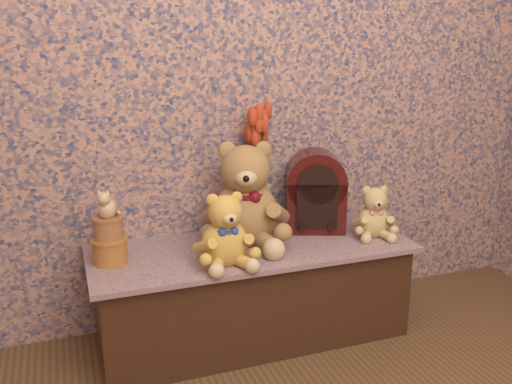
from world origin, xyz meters
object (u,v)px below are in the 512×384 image
at_px(biscuit_tin_lower, 110,251).
at_px(cat_figurine, 106,202).
at_px(teddy_large, 245,189).
at_px(cathedral_radio, 315,190).
at_px(ceramic_vase, 257,209).
at_px(teddy_medium, 224,225).
at_px(teddy_small, 374,209).

xyz_separation_m(biscuit_tin_lower, cat_figurine, (0.00, 0.00, 0.19)).
distance_m(teddy_large, cathedral_radio, 0.35).
distance_m(teddy_large, ceramic_vase, 0.18).
bearing_deg(biscuit_tin_lower, cat_figurine, 0.00).
bearing_deg(teddy_medium, teddy_large, 51.90).
distance_m(cathedral_radio, biscuit_tin_lower, 0.91).
distance_m(teddy_medium, teddy_small, 0.69).
bearing_deg(teddy_medium, cathedral_radio, 26.36).
xyz_separation_m(ceramic_vase, biscuit_tin_lower, (-0.64, -0.14, -0.06)).
bearing_deg(teddy_large, cat_figurine, -158.49).
xyz_separation_m(teddy_large, cathedral_radio, (0.34, 0.06, -0.05)).
relative_size(teddy_medium, biscuit_tin_lower, 2.28).
bearing_deg(teddy_large, teddy_small, 6.36).
height_order(teddy_large, ceramic_vase, teddy_large).
height_order(teddy_large, cat_figurine, teddy_large).
xyz_separation_m(teddy_medium, cat_figurine, (-0.40, 0.15, 0.09)).
distance_m(teddy_large, teddy_medium, 0.25).
bearing_deg(cat_figurine, ceramic_vase, 32.98).
xyz_separation_m(teddy_medium, teddy_small, (0.69, 0.08, -0.03)).
height_order(teddy_large, cathedral_radio, teddy_large).
relative_size(biscuit_tin_lower, cat_figurine, 1.11).
bearing_deg(cathedral_radio, teddy_small, -18.57).
bearing_deg(cathedral_radio, teddy_large, -150.03).
xyz_separation_m(teddy_large, cat_figurine, (-0.55, -0.04, 0.01)).
bearing_deg(teddy_small, teddy_medium, -157.61).
relative_size(cathedral_radio, ceramic_vase, 1.68).
bearing_deg(teddy_medium, biscuit_tin_lower, 160.33).
bearing_deg(cat_figurine, biscuit_tin_lower, 0.00).
xyz_separation_m(ceramic_vase, cat_figurine, (-0.64, -0.14, 0.13)).
relative_size(teddy_small, cat_figurine, 2.04).
bearing_deg(teddy_small, cat_figurine, -167.64).
distance_m(teddy_medium, ceramic_vase, 0.37).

